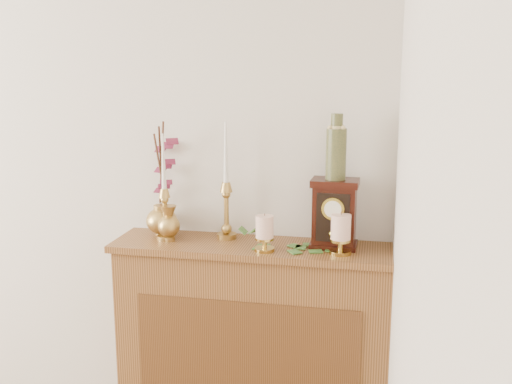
% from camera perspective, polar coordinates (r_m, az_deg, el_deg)
% --- Properties ---
extents(console_shelf, '(1.24, 0.34, 0.93)m').
position_cam_1_polar(console_shelf, '(2.81, -0.30, -14.65)').
color(console_shelf, brown).
rests_on(console_shelf, ground).
extents(candlestick_left, '(0.08, 0.08, 0.48)m').
position_cam_1_polar(candlestick_left, '(2.68, -8.68, -1.30)').
color(candlestick_left, tan).
rests_on(candlestick_left, console_shelf).
extents(candlestick_center, '(0.09, 0.09, 0.53)m').
position_cam_1_polar(candlestick_center, '(2.67, -2.85, -0.86)').
color(candlestick_center, tan).
rests_on(candlestick_center, console_shelf).
extents(bud_vase, '(0.10, 0.10, 0.16)m').
position_cam_1_polar(bud_vase, '(2.68, -8.30, -3.00)').
color(bud_vase, tan).
rests_on(bud_vase, console_shelf).
extents(ginger_jar, '(0.21, 0.23, 0.53)m').
position_cam_1_polar(ginger_jar, '(2.78, -8.68, 0.86)').
color(ginger_jar, tan).
rests_on(ginger_jar, console_shelf).
extents(pillar_candle_left, '(0.08, 0.08, 0.16)m').
position_cam_1_polar(pillar_candle_left, '(2.50, 0.82, -3.78)').
color(pillar_candle_left, '#B6953F').
rests_on(pillar_candle_left, console_shelf).
extents(pillar_candle_right, '(0.09, 0.09, 0.18)m').
position_cam_1_polar(pillar_candle_right, '(2.49, 8.07, -3.80)').
color(pillar_candle_right, '#B6953F').
rests_on(pillar_candle_right, console_shelf).
extents(ivy_garland, '(0.47, 0.21, 0.09)m').
position_cam_1_polar(ivy_garland, '(2.61, 1.73, -4.67)').
color(ivy_garland, '#3B6C29').
rests_on(ivy_garland, console_shelf).
extents(mantel_clock, '(0.20, 0.15, 0.30)m').
position_cam_1_polar(mantel_clock, '(2.57, 7.47, -2.10)').
color(mantel_clock, black).
rests_on(mantel_clock, console_shelf).
extents(ceramic_vase, '(0.09, 0.09, 0.28)m').
position_cam_1_polar(ceramic_vase, '(2.52, 7.64, 3.98)').
color(ceramic_vase, '#162D20').
rests_on(ceramic_vase, mantel_clock).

